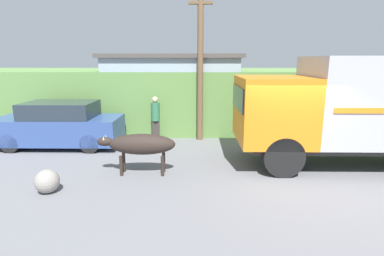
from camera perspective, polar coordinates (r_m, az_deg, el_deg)
ground_plane at (r=8.94m, az=17.28°, el=-8.20°), size 60.00×60.00×0.00m
hillside_embankment at (r=15.48m, az=10.20°, el=5.97°), size 32.00×6.66×2.66m
building_backdrop at (r=13.15m, az=-3.76°, el=6.58°), size 5.85×2.70×3.37m
cargo_truck at (r=10.10m, az=29.23°, el=3.69°), size 6.83×2.45×3.22m
brown_cow at (r=8.36m, az=-9.78°, el=-3.15°), size 2.16×0.58×1.15m
parked_suv at (r=11.91m, az=-23.98°, el=0.46°), size 4.45×1.76×1.65m
pedestrian_on_hill at (r=11.76m, az=-6.97°, el=2.17°), size 0.39×0.39×1.75m
utility_pole at (r=11.66m, az=1.59°, el=12.44°), size 0.90×0.23×5.86m
roadside_rock at (r=8.05m, az=-25.89°, el=-9.12°), size 0.57×0.57×0.57m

